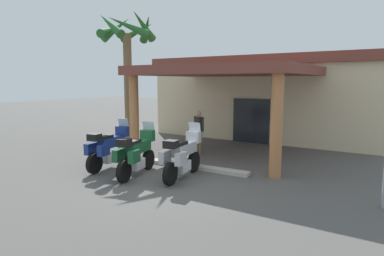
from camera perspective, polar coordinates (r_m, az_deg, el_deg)
ground_plane at (r=10.06m, az=-3.16°, el=-8.73°), size 80.00×80.00×0.00m
motel_building at (r=18.77m, az=13.95°, el=5.48°), size 12.00×12.82×4.14m
motorcycle_blue at (r=11.40m, az=-14.23°, el=-3.35°), size 0.75×2.21×1.61m
motorcycle_green at (r=10.31m, az=-9.64°, el=-4.41°), size 0.87×2.20×1.61m
motorcycle_silver at (r=9.90m, az=-1.68°, el=-4.82°), size 0.73×2.21×1.61m
pedestrian at (r=13.34m, az=1.19°, el=-0.08°), size 0.51×0.32×1.75m
palm_tree_roadside at (r=14.44m, az=-11.14°, el=13.69°), size 2.52×2.57×5.83m
curb_strip at (r=11.73m, az=-4.50°, el=-6.00°), size 6.14×0.36×0.12m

